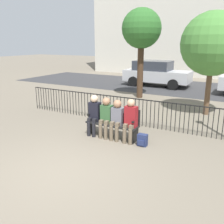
{
  "coord_description": "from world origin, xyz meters",
  "views": [
    {
      "loc": [
        3.42,
        -3.81,
        2.79
      ],
      "look_at": [
        0.0,
        2.37,
        0.8
      ],
      "focal_mm": 40.0,
      "sensor_mm": 36.0,
      "label": 1
    }
  ],
  "objects_px": {
    "park_bench": "(113,121)",
    "seated_person_1": "(106,115)",
    "seated_person_3": "(130,119)",
    "backpack": "(142,140)",
    "tree_1": "(141,30)",
    "parked_car_1": "(156,73)",
    "seated_person_0": "(94,113)",
    "seated_person_2": "(117,117)",
    "tree_0": "(213,44)"
  },
  "relations": [
    {
      "from": "seated_person_0",
      "to": "seated_person_2",
      "type": "relative_size",
      "value": 1.05
    },
    {
      "from": "tree_0",
      "to": "seated_person_3",
      "type": "bearing_deg",
      "value": -109.54
    },
    {
      "from": "backpack",
      "to": "park_bench",
      "type": "bearing_deg",
      "value": 168.14
    },
    {
      "from": "park_bench",
      "to": "parked_car_1",
      "type": "relative_size",
      "value": 0.39
    },
    {
      "from": "seated_person_0",
      "to": "parked_car_1",
      "type": "relative_size",
      "value": 0.3
    },
    {
      "from": "seated_person_1",
      "to": "tree_1",
      "type": "relative_size",
      "value": 0.28
    },
    {
      "from": "seated_person_0",
      "to": "backpack",
      "type": "distance_m",
      "value": 1.73
    },
    {
      "from": "seated_person_2",
      "to": "tree_1",
      "type": "xyz_separation_m",
      "value": [
        -1.67,
        5.68,
        2.66
      ]
    },
    {
      "from": "seated_person_1",
      "to": "seated_person_3",
      "type": "height_order",
      "value": "seated_person_3"
    },
    {
      "from": "seated_person_1",
      "to": "backpack",
      "type": "bearing_deg",
      "value": -4.31
    },
    {
      "from": "seated_person_3",
      "to": "park_bench",
      "type": "bearing_deg",
      "value": 168.59
    },
    {
      "from": "tree_1",
      "to": "parked_car_1",
      "type": "xyz_separation_m",
      "value": [
        -0.47,
        3.78,
        -2.51
      ]
    },
    {
      "from": "park_bench",
      "to": "backpack",
      "type": "bearing_deg",
      "value": -11.86
    },
    {
      "from": "park_bench",
      "to": "tree_1",
      "type": "relative_size",
      "value": 0.37
    },
    {
      "from": "tree_1",
      "to": "parked_car_1",
      "type": "bearing_deg",
      "value": 97.11
    },
    {
      "from": "tree_1",
      "to": "park_bench",
      "type": "bearing_deg",
      "value": -75.02
    },
    {
      "from": "park_bench",
      "to": "seated_person_0",
      "type": "bearing_deg",
      "value": -168.22
    },
    {
      "from": "seated_person_1",
      "to": "parked_car_1",
      "type": "relative_size",
      "value": 0.29
    },
    {
      "from": "park_bench",
      "to": "backpack",
      "type": "xyz_separation_m",
      "value": [
        1.04,
        -0.22,
        -0.33
      ]
    },
    {
      "from": "tree_1",
      "to": "backpack",
      "type": "bearing_deg",
      "value": -66.36
    },
    {
      "from": "seated_person_3",
      "to": "tree_1",
      "type": "bearing_deg",
      "value": 110.33
    },
    {
      "from": "seated_person_2",
      "to": "tree_1",
      "type": "bearing_deg",
      "value": 106.41
    },
    {
      "from": "tree_0",
      "to": "park_bench",
      "type": "bearing_deg",
      "value": -117.62
    },
    {
      "from": "backpack",
      "to": "tree_1",
      "type": "distance_m",
      "value": 7.06
    },
    {
      "from": "seated_person_2",
      "to": "backpack",
      "type": "bearing_deg",
      "value": -6.07
    },
    {
      "from": "seated_person_1",
      "to": "seated_person_2",
      "type": "relative_size",
      "value": 1.02
    },
    {
      "from": "seated_person_2",
      "to": "seated_person_3",
      "type": "xyz_separation_m",
      "value": [
        0.43,
        0.0,
        0.02
      ]
    },
    {
      "from": "backpack",
      "to": "tree_0",
      "type": "relative_size",
      "value": 0.09
    },
    {
      "from": "seated_person_0",
      "to": "seated_person_3",
      "type": "bearing_deg",
      "value": 0.01
    },
    {
      "from": "seated_person_0",
      "to": "tree_0",
      "type": "bearing_deg",
      "value": 56.8
    },
    {
      "from": "seated_person_0",
      "to": "seated_person_2",
      "type": "xyz_separation_m",
      "value": [
        0.79,
        -0.0,
        -0.03
      ]
    },
    {
      "from": "park_bench",
      "to": "seated_person_1",
      "type": "height_order",
      "value": "seated_person_1"
    },
    {
      "from": "park_bench",
      "to": "backpack",
      "type": "height_order",
      "value": "park_bench"
    },
    {
      "from": "seated_person_0",
      "to": "backpack",
      "type": "height_order",
      "value": "seated_person_0"
    },
    {
      "from": "seated_person_0",
      "to": "seated_person_3",
      "type": "xyz_separation_m",
      "value": [
        1.22,
        0.0,
        -0.01
      ]
    },
    {
      "from": "backpack",
      "to": "tree_1",
      "type": "bearing_deg",
      "value": 113.64
    },
    {
      "from": "seated_person_1",
      "to": "backpack",
      "type": "xyz_separation_m",
      "value": [
        1.22,
        -0.09,
        -0.53
      ]
    },
    {
      "from": "backpack",
      "to": "tree_0",
      "type": "xyz_separation_m",
      "value": [
        1.02,
        4.15,
        2.54
      ]
    },
    {
      "from": "seated_person_0",
      "to": "tree_1",
      "type": "xyz_separation_m",
      "value": [
        -0.89,
        5.68,
        2.64
      ]
    },
    {
      "from": "park_bench",
      "to": "seated_person_1",
      "type": "bearing_deg",
      "value": -145.03
    },
    {
      "from": "parked_car_1",
      "to": "seated_person_2",
      "type": "bearing_deg",
      "value": -77.23
    },
    {
      "from": "seated_person_1",
      "to": "tree_1",
      "type": "height_order",
      "value": "tree_1"
    },
    {
      "from": "seated_person_2",
      "to": "tree_0",
      "type": "bearing_deg",
      "value": 65.28
    },
    {
      "from": "seated_person_3",
      "to": "backpack",
      "type": "height_order",
      "value": "seated_person_3"
    },
    {
      "from": "seated_person_3",
      "to": "tree_0",
      "type": "relative_size",
      "value": 0.32
    },
    {
      "from": "park_bench",
      "to": "seated_person_2",
      "type": "bearing_deg",
      "value": -34.24
    },
    {
      "from": "seated_person_1",
      "to": "tree_0",
      "type": "bearing_deg",
      "value": 61.13
    },
    {
      "from": "seated_person_2",
      "to": "tree_0",
      "type": "distance_m",
      "value": 4.91
    },
    {
      "from": "seated_person_1",
      "to": "parked_car_1",
      "type": "height_order",
      "value": "parked_car_1"
    },
    {
      "from": "park_bench",
      "to": "backpack",
      "type": "distance_m",
      "value": 1.11
    }
  ]
}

